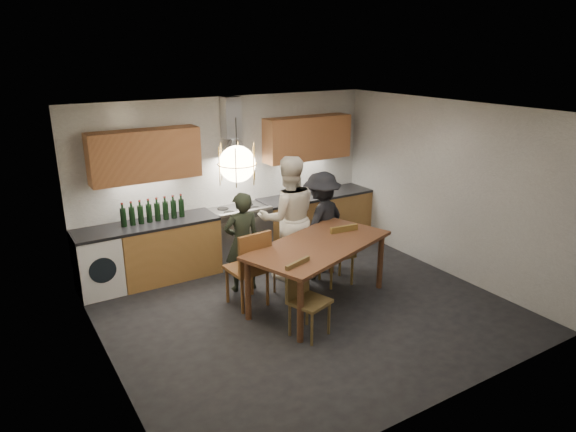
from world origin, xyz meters
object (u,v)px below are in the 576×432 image
chair_front (304,293)px  mixing_bowl (301,195)px  chair_back_left (251,264)px  wine_bottles (153,210)px  person_left (242,242)px  person_mid (288,218)px  dining_table (319,250)px  stock_pot (322,189)px  person_right (321,222)px

chair_front → mixing_bowl: mixing_bowl is taller
chair_back_left → wine_bottles: bearing=-67.5°
chair_back_left → person_left: bearing=-109.8°
wine_bottles → chair_back_left: bearing=-63.2°
person_mid → mixing_bowl: size_ratio=6.88×
person_mid → wine_bottles: (-1.70, 0.97, 0.15)m
dining_table → mixing_bowl: bearing=44.5°
person_left → stock_pot: 2.25m
dining_table → stock_pot: (1.35, 1.85, 0.22)m
person_right → mixing_bowl: size_ratio=5.76×
chair_back_left → chair_front: 0.95m
chair_front → wine_bottles: wine_bottles is taller
chair_back_left → chair_front: chair_back_left is taller
person_mid → stock_pot: bearing=-126.6°
person_mid → stock_pot: size_ratio=8.18×
dining_table → person_left: bearing=107.8°
person_left → wine_bottles: (-0.92, 1.00, 0.35)m
chair_back_left → person_right: person_right is taller
chair_front → wine_bottles: bearing=94.3°
stock_pot → mixing_bowl: bearing=-179.1°
person_left → person_mid: person_mid is taller
person_left → chair_back_left: bearing=79.8°
person_right → mixing_bowl: person_right is taller
person_mid → person_right: bearing=-166.1°
chair_front → stock_pot: (1.94, 2.40, 0.45)m
chair_back_left → chair_front: (0.23, -0.92, -0.09)m
chair_front → person_mid: size_ratio=0.49×
dining_table → chair_front: size_ratio=2.46×
dining_table → person_right: bearing=34.0°
chair_front → person_right: bearing=30.8°
chair_back_left → wine_bottles: size_ratio=1.14×
chair_front → person_left: person_left is taller
wine_bottles → person_left: bearing=-47.4°
person_mid → mixing_bowl: bearing=-114.6°
dining_table → person_right: person_right is taller
dining_table → chair_back_left: chair_back_left is taller
dining_table → stock_pot: size_ratio=9.96×
person_mid → person_right: (0.57, -0.03, -0.15)m
chair_back_left → mixing_bowl: 2.30m
person_left → stock_pot: (2.03, 0.95, 0.26)m
chair_front → mixing_bowl: size_ratio=3.40×
chair_front → wine_bottles: 2.70m
chair_back_left → mixing_bowl: (1.74, 1.47, 0.32)m
chair_back_left → person_right: (1.50, 0.53, 0.16)m
chair_front → person_right: (1.27, 1.45, 0.25)m
person_left → wine_bottles: person_left is taller
mixing_bowl → wine_bottles: bearing=178.7°
person_right → dining_table: bearing=32.9°
dining_table → wine_bottles: wine_bottles is taller
person_mid → stock_pot: (1.25, 0.91, 0.05)m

